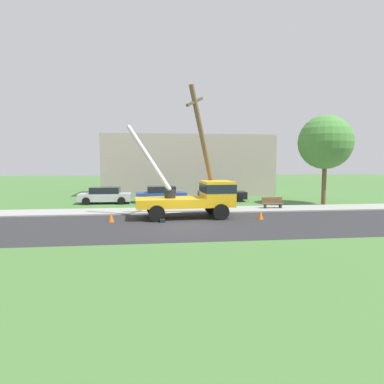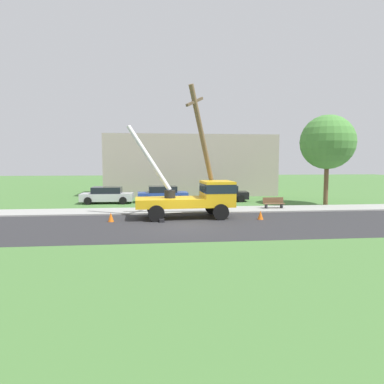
% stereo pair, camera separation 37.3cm
% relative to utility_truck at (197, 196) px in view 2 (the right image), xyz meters
% --- Properties ---
extents(ground_plane, '(120.00, 120.00, 0.00)m').
position_rel_utility_truck_xyz_m(ground_plane, '(-1.15, 9.35, -1.41)').
color(ground_plane, '#477538').
extents(road_asphalt, '(80.00, 8.39, 0.01)m').
position_rel_utility_truck_xyz_m(road_asphalt, '(-1.15, -2.65, -1.40)').
color(road_asphalt, '#2B2B2D').
rests_on(road_asphalt, ground).
extents(sidewalk_strip, '(80.00, 2.98, 0.10)m').
position_rel_utility_truck_xyz_m(sidewalk_strip, '(-1.15, 3.03, -1.36)').
color(sidewalk_strip, '#9E9E99').
rests_on(sidewalk_strip, ground).
extents(utility_truck, '(6.87, 3.21, 5.98)m').
position_rel_utility_truck_xyz_m(utility_truck, '(0.00, 0.00, 0.00)').
color(utility_truck, gold).
rests_on(utility_truck, ground).
extents(leaning_utility_pole, '(2.81, 3.13, 8.47)m').
position_rel_utility_truck_xyz_m(leaning_utility_pole, '(0.61, 0.84, 2.92)').
color(leaning_utility_pole, brown).
rests_on(leaning_utility_pole, ground).
extents(traffic_cone_ahead, '(0.36, 0.36, 0.56)m').
position_rel_utility_truck_xyz_m(traffic_cone_ahead, '(3.81, -1.23, -1.13)').
color(traffic_cone_ahead, orange).
rests_on(traffic_cone_ahead, ground).
extents(traffic_cone_behind, '(0.36, 0.36, 0.56)m').
position_rel_utility_truck_xyz_m(traffic_cone_behind, '(-5.38, -1.04, -1.13)').
color(traffic_cone_behind, orange).
rests_on(traffic_cone_behind, ground).
extents(parked_sedan_silver, '(4.44, 2.08, 1.42)m').
position_rel_utility_truck_xyz_m(parked_sedan_silver, '(-6.85, 8.37, -0.70)').
color(parked_sedan_silver, '#B7B7BF').
rests_on(parked_sedan_silver, ground).
extents(parked_sedan_blue, '(4.49, 2.17, 1.42)m').
position_rel_utility_truck_xyz_m(parked_sedan_blue, '(-2.03, 8.81, -0.70)').
color(parked_sedan_blue, '#263F99').
rests_on(parked_sedan_blue, ground).
extents(parked_sedan_black, '(4.55, 2.28, 1.42)m').
position_rel_utility_truck_xyz_m(parked_sedan_black, '(3.52, 8.93, -0.70)').
color(parked_sedan_black, black).
rests_on(parked_sedan_black, ground).
extents(park_bench, '(1.60, 0.45, 0.90)m').
position_rel_utility_truck_xyz_m(park_bench, '(6.19, 3.10, -0.95)').
color(park_bench, brown).
rests_on(park_bench, ground).
extents(roadside_tree_near, '(4.44, 4.44, 7.42)m').
position_rel_utility_truck_xyz_m(roadside_tree_near, '(11.39, 5.16, 3.77)').
color(roadside_tree_near, brown).
rests_on(roadside_tree_near, ground).
extents(lowrise_building_backdrop, '(18.00, 6.00, 6.40)m').
position_rel_utility_truck_xyz_m(lowrise_building_backdrop, '(1.15, 15.85, 1.79)').
color(lowrise_building_backdrop, '#A5998C').
rests_on(lowrise_building_backdrop, ground).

